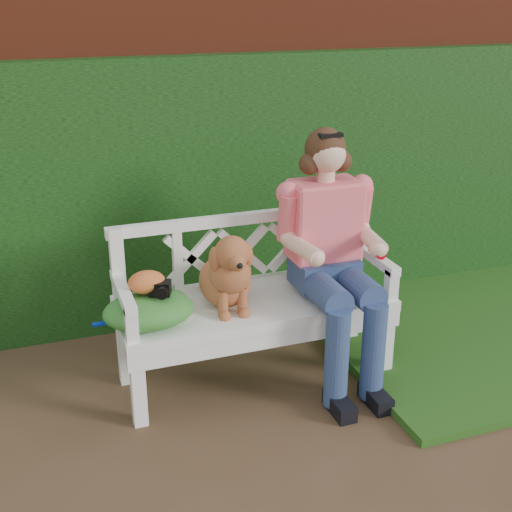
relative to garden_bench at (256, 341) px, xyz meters
name	(u,v)px	position (x,y,z in m)	size (l,w,h in m)	color
ground	(195,488)	(-0.56, -0.77, -0.24)	(60.00, 60.00, 0.00)	#48331E
brick_wall	(112,153)	(-0.56, 1.13, 0.86)	(10.00, 0.30, 2.20)	maroon
ivy_hedge	(121,201)	(-0.56, 0.91, 0.61)	(10.00, 0.18, 1.70)	#26621E
grass_right	(508,316)	(1.84, 0.13, -0.21)	(2.60, 2.00, 0.05)	#214616
garden_bench	(256,341)	(0.00, 0.00, 0.00)	(1.58, 0.60, 0.48)	white
seated_woman	(326,259)	(0.40, -0.02, 0.45)	(0.58, 0.77, 1.37)	#EF4052
dog	(226,269)	(-0.17, 0.00, 0.46)	(0.30, 0.40, 0.44)	brown
tennis_racket	(160,315)	(-0.53, 0.00, 0.25)	(0.54, 0.23, 0.03)	white
green_bag	(149,310)	(-0.60, -0.06, 0.32)	(0.46, 0.36, 0.16)	#268628
camera_item	(160,288)	(-0.53, -0.06, 0.43)	(0.11, 0.08, 0.07)	black
baseball_glove	(147,282)	(-0.59, -0.03, 0.46)	(0.19, 0.14, 0.12)	#CE5F29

